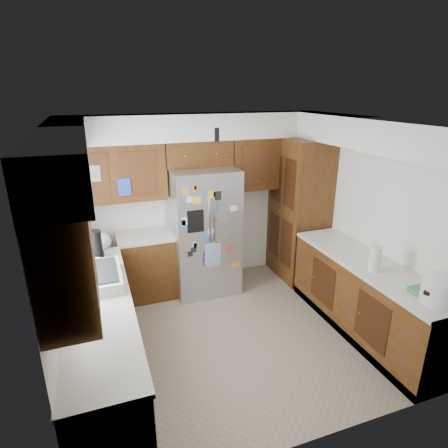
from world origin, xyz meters
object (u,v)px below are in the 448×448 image
(pantry, at_px, (299,210))
(fridge, at_px, (204,231))
(paper_towel, at_px, (375,259))
(rice_cooker, at_px, (441,288))

(pantry, distance_m, fridge, 1.51)
(fridge, distance_m, paper_towel, 2.32)
(pantry, xyz_separation_m, fridge, (-1.50, 0.05, -0.17))
(pantry, bearing_deg, rice_cooker, -90.01)
(pantry, relative_size, fridge, 1.19)
(pantry, height_order, paper_towel, pantry)
(rice_cooker, relative_size, paper_towel, 1.19)
(pantry, bearing_deg, fridge, 177.94)
(fridge, xyz_separation_m, rice_cooker, (1.50, -2.58, 0.17))
(pantry, distance_m, rice_cooker, 2.53)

